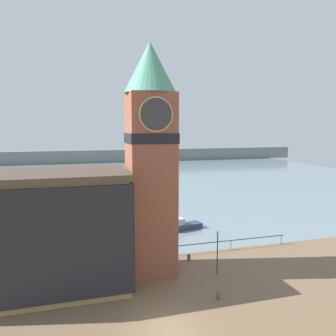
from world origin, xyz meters
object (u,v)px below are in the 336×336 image
at_px(boat_near, 180,226).
at_px(mooring_bollard_far, 218,295).
at_px(clock_tower, 151,154).
at_px(mooring_bollard_near, 189,257).
at_px(lamp_post, 217,244).
at_px(pier_building, 45,231).

bearing_deg(boat_near, mooring_bollard_far, -111.51).
height_order(clock_tower, mooring_bollard_near, clock_tower).
distance_m(clock_tower, lamp_post, 10.47).
relative_size(boat_near, mooring_bollard_far, 8.74).
relative_size(mooring_bollard_near, mooring_bollard_far, 1.08).
relative_size(mooring_bollard_near, lamp_post, 0.18).
bearing_deg(mooring_bollard_far, mooring_bollard_near, 87.79).
bearing_deg(boat_near, mooring_bollard_near, -116.07).
height_order(clock_tower, pier_building, clock_tower).
height_order(mooring_bollard_near, mooring_bollard_far, mooring_bollard_near).
bearing_deg(mooring_bollard_near, pier_building, -170.65).
distance_m(pier_building, mooring_bollard_near, 14.57).
bearing_deg(mooring_bollard_far, pier_building, 156.94).
distance_m(mooring_bollard_near, mooring_bollard_far, 7.92).
bearing_deg(mooring_bollard_near, boat_near, 77.28).
distance_m(clock_tower, boat_near, 16.94).
relative_size(pier_building, mooring_bollard_near, 18.71).
xyz_separation_m(mooring_bollard_near, mooring_bollard_far, (-0.31, -7.91, -0.03)).
bearing_deg(pier_building, mooring_bollard_far, -23.06).
bearing_deg(mooring_bollard_near, lamp_post, -66.96).
bearing_deg(clock_tower, pier_building, -174.31).
distance_m(boat_near, mooring_bollard_far, 18.17).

